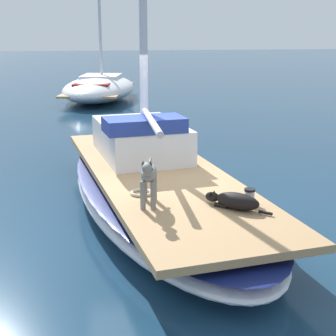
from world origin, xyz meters
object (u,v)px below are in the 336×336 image
moored_boat_far_astern (99,88)px  sailboat_main (159,191)px  dog_grey (148,175)px  dog_black (235,201)px  deck_winch (250,197)px  coiled_rope (141,193)px

moored_boat_far_astern → sailboat_main: bearing=-86.5°
dog_grey → moored_boat_far_astern: moored_boat_far_astern is taller
dog_black → deck_winch: 0.29m
sailboat_main → dog_black: 2.04m
dog_black → coiled_rope: 1.39m
dog_black → moored_boat_far_astern: (-1.57, 15.24, -0.25)m
dog_black → moored_boat_far_astern: moored_boat_far_astern is taller
sailboat_main → dog_black: dog_black is taller
sailboat_main → moored_boat_far_astern: bearing=93.5°
dog_black → sailboat_main: bearing=112.5°
sailboat_main → dog_black: bearing=-67.5°
dog_grey → deck_winch: dog_grey is taller
deck_winch → coiled_rope: bearing=156.6°
dog_black → coiled_rope: bearing=146.4°
dog_grey → sailboat_main: bearing=77.8°
deck_winch → coiled_rope: deck_winch is taller
dog_black → coiled_rope: dog_black is taller
dog_grey → moored_boat_far_astern: (-0.47, 14.97, -0.56)m
dog_grey → moored_boat_far_astern: bearing=91.8°
dog_black → deck_winch: (0.25, 0.16, -0.01)m
sailboat_main → coiled_rope: bearing=-110.1°
sailboat_main → coiled_rope: size_ratio=23.30×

